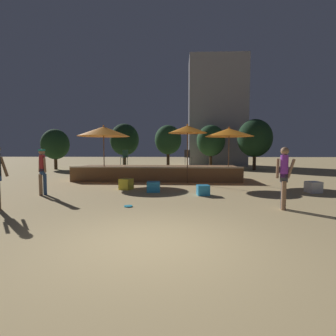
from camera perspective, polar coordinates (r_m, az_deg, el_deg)
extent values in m
plane|color=tan|center=(5.10, -3.92, -15.88)|extent=(120.00, 120.00, 0.00)
cube|color=brown|center=(15.42, -2.26, -1.07)|extent=(9.30, 2.99, 0.76)
cube|color=#CCB793|center=(13.95, -2.79, 0.14)|extent=(9.30, 0.12, 0.08)
cylinder|color=brown|center=(13.61, 4.25, 2.13)|extent=(0.05, 0.05, 2.60)
cone|color=orange|center=(13.64, 4.28, 8.41)|extent=(2.03, 2.03, 0.39)
sphere|color=orange|center=(13.66, 4.28, 9.40)|extent=(0.08, 0.08, 0.08)
cylinder|color=brown|center=(14.54, -13.75, 1.88)|extent=(0.05, 0.05, 2.46)
cone|color=orange|center=(14.56, -13.85, 7.74)|extent=(2.78, 2.78, 0.52)
sphere|color=orange|center=(14.59, -13.87, 8.92)|extent=(0.08, 0.08, 0.08)
cylinder|color=brown|center=(14.24, 13.06, 1.80)|extent=(0.05, 0.05, 2.44)
cone|color=orange|center=(14.27, 13.15, 7.57)|extent=(2.55, 2.55, 0.43)
sphere|color=orange|center=(14.28, 13.17, 8.59)|extent=(0.08, 0.08, 0.08)
cube|color=yellow|center=(11.63, -9.10, -3.48)|extent=(0.63, 0.63, 0.47)
cube|color=#2D9EDB|center=(10.14, 7.64, -4.79)|extent=(0.50, 0.50, 0.39)
cube|color=#2D9EDB|center=(10.85, -3.18, -4.10)|extent=(0.57, 0.57, 0.42)
cube|color=white|center=(12.14, 29.09, -3.66)|extent=(0.59, 0.59, 0.45)
cylinder|color=#2D4C7F|center=(11.15, -25.20, -3.22)|extent=(0.13, 0.13, 0.82)
cylinder|color=#997051|center=(11.07, -25.97, -3.30)|extent=(0.13, 0.13, 0.82)
cylinder|color=#2D4C7F|center=(11.06, -25.66, -0.74)|extent=(0.21, 0.21, 0.24)
cylinder|color=#B22D33|center=(11.04, -25.71, 0.98)|extent=(0.21, 0.21, 0.63)
cylinder|color=#997051|center=(11.20, -26.14, 0.65)|extent=(0.16, 0.14, 0.56)
cylinder|color=#997051|center=(10.90, -25.25, 0.60)|extent=(0.15, 0.13, 0.56)
sphere|color=#997051|center=(11.03, -25.78, 3.18)|extent=(0.22, 0.22, 0.22)
cylinder|color=teal|center=(11.03, -25.79, 3.53)|extent=(0.25, 0.25, 0.07)
cylinder|color=#3F3F47|center=(8.43, 23.77, -5.32)|extent=(0.13, 0.13, 0.84)
cylinder|color=#997051|center=(8.25, 23.89, -5.51)|extent=(0.13, 0.13, 0.84)
cylinder|color=#3F3F47|center=(8.28, 23.92, -2.00)|extent=(0.22, 0.22, 0.24)
cylinder|color=purple|center=(8.25, 23.99, 0.36)|extent=(0.22, 0.22, 0.64)
cylinder|color=#997051|center=(8.24, 22.75, -0.08)|extent=(0.11, 0.10, 0.57)
cylinder|color=#997051|center=(8.27, 25.20, -0.13)|extent=(0.24, 0.14, 0.57)
sphere|color=#997051|center=(8.24, 24.08, 3.39)|extent=(0.23, 0.23, 0.23)
cylinder|color=brown|center=(9.03, -32.11, 0.23)|extent=(0.22, 0.20, 0.59)
cylinder|color=#1E4C47|center=(15.67, -10.29, 1.47)|extent=(0.02, 0.02, 0.45)
cylinder|color=#1E4C47|center=(15.53, -9.31, 1.46)|extent=(0.02, 0.02, 0.45)
cylinder|color=#1E4C47|center=(15.93, -9.77, 1.51)|extent=(0.02, 0.02, 0.45)
cylinder|color=#1E4C47|center=(15.79, -8.81, 1.50)|extent=(0.02, 0.02, 0.45)
cylinder|color=#1E4C47|center=(15.72, -9.55, 2.30)|extent=(0.40, 0.40, 0.02)
cube|color=#1E4C47|center=(15.87, -9.27, 3.13)|extent=(0.35, 0.13, 0.45)
cylinder|color=#2D3338|center=(15.73, 5.22, 1.52)|extent=(0.02, 0.02, 0.45)
cylinder|color=#2D3338|center=(15.86, 4.24, 1.55)|extent=(0.02, 0.02, 0.45)
cylinder|color=#2D3338|center=(15.46, 4.74, 1.48)|extent=(0.02, 0.02, 0.45)
cylinder|color=#2D3338|center=(15.60, 3.75, 1.51)|extent=(0.02, 0.02, 0.45)
cylinder|color=#2D3338|center=(15.65, 4.49, 2.34)|extent=(0.40, 0.40, 0.02)
cube|color=#2D3338|center=(15.50, 4.21, 3.16)|extent=(0.33, 0.20, 0.45)
cylinder|color=#33B2D8|center=(8.15, -8.66, -8.21)|extent=(0.26, 0.26, 0.03)
cylinder|color=#3D2B1C|center=(23.74, 18.26, 1.29)|extent=(0.28, 0.28, 1.42)
ellipsoid|color=black|center=(23.74, 18.37, 6.19)|extent=(2.93, 2.93, 3.23)
cylinder|color=#3D2B1C|center=(25.67, 9.27, 1.60)|extent=(0.28, 0.28, 1.40)
ellipsoid|color=#1E4223|center=(25.66, 9.32, 5.90)|extent=(2.72, 2.72, 2.99)
cylinder|color=#3D2B1C|center=(23.99, 0.01, 1.69)|extent=(0.28, 0.28, 1.57)
ellipsoid|color=#1E4223|center=(23.99, 0.01, 6.16)|extent=(2.42, 2.42, 2.66)
cylinder|color=#3D2B1C|center=(25.38, -23.24, 1.02)|extent=(0.28, 0.28, 1.14)
ellipsoid|color=#19381E|center=(25.36, -23.35, 4.78)|extent=(2.43, 2.43, 2.67)
cylinder|color=#3D2B1C|center=(25.50, -9.41, 1.68)|extent=(0.28, 0.28, 1.48)
ellipsoid|color=black|center=(25.50, -9.46, 6.13)|extent=(2.75, 2.75, 3.03)
cube|color=gray|center=(29.94, 10.57, 11.81)|extent=(6.14, 3.71, 11.71)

